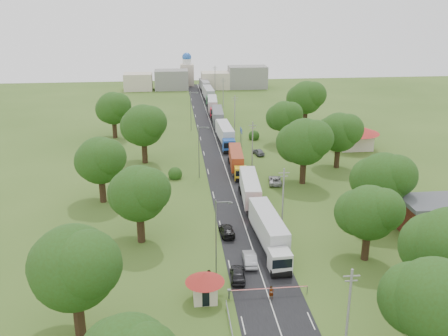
{
  "coord_description": "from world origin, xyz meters",
  "views": [
    {
      "loc": [
        -10.16,
        -72.98,
        32.25
      ],
      "look_at": [
        -1.22,
        11.32,
        3.0
      ],
      "focal_mm": 40.0,
      "sensor_mm": 36.0,
      "label": 1
    }
  ],
  "objects": [
    {
      "name": "tree_12",
      "position": [
        -16.01,
        25.17,
        7.85
      ],
      "size": [
        9.6,
        9.6,
        12.05
      ],
      "color": "#382616",
      "rests_on": "ground"
    },
    {
      "name": "info_sign",
      "position": [
        5.2,
        35.0,
        3.0
      ],
      "size": [
        0.12,
        3.1,
        4.1
      ],
      "color": "slate",
      "rests_on": "ground"
    },
    {
      "name": "tree_0",
      "position": [
        11.99,
        -37.84,
        7.22
      ],
      "size": [
        8.8,
        8.8,
        11.07
      ],
      "color": "#382616",
      "rests_on": "ground"
    },
    {
      "name": "car_lane_rear",
      "position": [
        -3.0,
        -9.22,
        0.67
      ],
      "size": [
        2.14,
        4.74,
        1.35
      ],
      "primitive_type": "imported",
      "rotation": [
        0.0,
        0.0,
        3.2
      ],
      "color": "black",
      "rests_on": "ground"
    },
    {
      "name": "lamp_0",
      "position": [
        -5.35,
        -20.0,
        5.55
      ],
      "size": [
        2.03,
        0.22,
        10.0
      ],
      "color": "slate",
      "rests_on": "ground"
    },
    {
      "name": "tree_6",
      "position": [
        14.99,
        35.14,
        6.6
      ],
      "size": [
        8.0,
        8.0,
        10.1
      ],
      "color": "#382616",
      "rests_on": "ground"
    },
    {
      "name": "tree_9",
      "position": [
        -20.01,
        -29.83,
        7.85
      ],
      "size": [
        9.6,
        9.6,
        12.05
      ],
      "color": "#382616",
      "rests_on": "ground"
    },
    {
      "name": "car_verge_near",
      "position": [
        8.0,
        10.33,
        0.67
      ],
      "size": [
        2.94,
        5.09,
        1.34
      ],
      "primitive_type": "imported",
      "rotation": [
        0.0,
        0.0,
        2.98
      ],
      "color": "#B6B6B6",
      "rests_on": "ground"
    },
    {
      "name": "tree_3",
      "position": [
        19.99,
        -7.84,
        7.22
      ],
      "size": [
        8.8,
        8.8,
        11.07
      ],
      "color": "#382616",
      "rests_on": "ground"
    },
    {
      "name": "distant_town",
      "position": [
        0.68,
        110.0,
        3.49
      ],
      "size": [
        52.0,
        8.0,
        8.0
      ],
      "color": "gray",
      "rests_on": "ground"
    },
    {
      "name": "tree_4",
      "position": [
        12.99,
        10.17,
        7.85
      ],
      "size": [
        9.6,
        9.6,
        12.05
      ],
      "color": "#382616",
      "rests_on": "ground"
    },
    {
      "name": "truck_7",
      "position": [
        1.67,
        103.74,
        2.11
      ],
      "size": [
        3.19,
        14.43,
        3.98
      ],
      "color": "silver",
      "rests_on": "ground"
    },
    {
      "name": "boom_barrier",
      "position": [
        -1.36,
        -25.0,
        0.89
      ],
      "size": [
        9.22,
        0.35,
        1.18
      ],
      "color": "slate",
      "rests_on": "ground"
    },
    {
      "name": "pole_0",
      "position": [
        5.5,
        -35.0,
        4.68
      ],
      "size": [
        1.6,
        0.24,
        9.0
      ],
      "color": "gray",
      "rests_on": "ground"
    },
    {
      "name": "lamp_1",
      "position": [
        -5.35,
        15.0,
        5.55
      ],
      "size": [
        2.03,
        0.22,
        10.0
      ],
      "color": "slate",
      "rests_on": "ground"
    },
    {
      "name": "tree_10",
      "position": [
        -15.01,
        -9.84,
        7.22
      ],
      "size": [
        8.8,
        8.8,
        11.07
      ],
      "color": "#382616",
      "rests_on": "ground"
    },
    {
      "name": "church",
      "position": [
        -4.0,
        118.0,
        5.39
      ],
      "size": [
        5.0,
        5.0,
        12.3
      ],
      "color": "beige",
      "rests_on": "ground"
    },
    {
      "name": "tree_13",
      "position": [
        -24.01,
        45.16,
        7.22
      ],
      "size": [
        8.8,
        8.8,
        11.07
      ],
      "color": "#382616",
      "rests_on": "ground"
    },
    {
      "name": "road",
      "position": [
        0.0,
        20.0,
        0.0
      ],
      "size": [
        8.0,
        200.0,
        0.04
      ],
      "primitive_type": "cube",
      "color": "black",
      "rests_on": "ground"
    },
    {
      "name": "ground",
      "position": [
        0.0,
        0.0,
        0.0
      ],
      "size": [
        260.0,
        260.0,
        0.0
      ],
      "primitive_type": "plane",
      "color": "#36551C",
      "rests_on": "ground"
    },
    {
      "name": "lamp_2",
      "position": [
        -5.35,
        50.0,
        5.55
      ],
      "size": [
        2.03,
        0.22,
        10.0
      ],
      "color": "slate",
      "rests_on": "ground"
    },
    {
      "name": "pole_5",
      "position": [
        5.5,
        105.0,
        4.68
      ],
      "size": [
        1.6,
        0.24,
        9.0
      ],
      "color": "gray",
      "rests_on": "ground"
    },
    {
      "name": "pole_1",
      "position": [
        5.5,
        -7.0,
        4.68
      ],
      "size": [
        1.6,
        0.24,
        9.0
      ],
      "color": "gray",
      "rests_on": "ground"
    },
    {
      "name": "tree_2",
      "position": [
        13.99,
        -17.86,
        6.6
      ],
      "size": [
        8.0,
        8.0,
        10.1
      ],
      "color": "#382616",
      "rests_on": "ground"
    },
    {
      "name": "truck_1",
      "position": [
        2.13,
        1.33,
        2.23
      ],
      "size": [
        3.41,
        15.2,
        4.2
      ],
      "color": "red",
      "rests_on": "ground"
    },
    {
      "name": "car_lane_mid",
      "position": [
        -1.0,
        -17.63,
        0.73
      ],
      "size": [
        1.73,
        4.51,
        1.47
      ],
      "primitive_type": "imported",
      "rotation": [
        0.0,
        0.0,
        3.1
      ],
      "color": "#A3A4AB",
      "rests_on": "ground"
    },
    {
      "name": "guard_booth",
      "position": [
        -7.2,
        -25.0,
        2.16
      ],
      "size": [
        4.4,
        4.4,
        3.45
      ],
      "color": "beige",
      "rests_on": "ground"
    },
    {
      "name": "tree_11",
      "position": [
        -22.01,
        5.16,
        7.22
      ],
      "size": [
        8.8,
        8.8,
        11.07
      ],
      "color": "#382616",
      "rests_on": "ground"
    },
    {
      "name": "house_brick",
      "position": [
        26.0,
        -12.0,
        2.65
      ],
      "size": [
        8.6,
        6.6,
        5.2
      ],
      "color": "maroon",
      "rests_on": "ground"
    },
    {
      "name": "truck_0",
      "position": [
        2.3,
        -13.55,
        2.31
      ],
      "size": [
        3.42,
        15.77,
        4.36
      ],
      "color": "silver",
      "rests_on": "ground"
    },
    {
      "name": "car_lane_front",
      "position": [
        -3.0,
        -21.12,
        0.74
      ],
      "size": [
        2.08,
        4.47,
        1.48
      ],
      "primitive_type": "imported",
      "rotation": [
        0.0,
        0.0,
        3.06
      ],
      "color": "black",
      "rests_on": "ground"
    },
    {
      "name": "truck_2",
      "position": [
        2.01,
        18.38,
        2.0
      ],
      "size": [
        3.06,
        13.68,
        3.78
      ],
      "color": "gold",
      "rests_on": "ground"
    },
    {
      "name": "tree_7",
      "position": [
        23.99,
        50.17,
        7.85
      ],
      "size": [
        9.6,
        9.6,
        12.05
      ],
      "color": "#382616",
      "rests_on": "ground"
    },
    {
      "name": "pole_2",
      "position": [
        5.5,
        21.0,
        4.68
      ],
      "size": [
        1.6,
        0.24,
        9.0
      ],
      "color": "gray",
      "rests_on": "ground"
    },
    {
      "name": "truck_5",
      "position": [
        1.64,
        69.34,
        2.21
      ],
      "size": [
        3.3,
        15.11,
        4.17
      ],
      "color": "#BA1C32",
      "rests_on": "ground"
    },
    {
      "name": "truck_6",
      "position": [
        1.83,
        86.47,
        2.25
      ],
      "size": [
        3.08,
        15.32,
        4.24
      ],
      "color": "#256434",
      "rests_on": "ground"
    },
    {
      "name": "car_verge_far",
      "position": [
        8.0,
        27.85,
        0.67
      ],
      "size": [
        2.38,
        4.2,
        1.35
      ],
      "primitive_type": "imported",
      "rotation": [
        0.0,
        0.0,
        3.35
      ],
      "color": "#5C5E64",
      "rests_on": "ground"
    },
    {
      "name": "pole_3",
      "position": [
        5.5,
        49.0,
        4.68
      ],
      "size": [
        1.6,
        0.24,
        9.0
      ],
      "color": "gray",
      "rests_on": "ground"
    },
    {
      "name": "tree_5",
      "position": [
        21.99,
        18.16,
        7.22
      ],
      "size": [
        8.8,
        8.8,
        11.07
      ],
      "color": "#382616",
      "rests_on": "ground"
    },
    {
      "name": "pole_4",
      "position": [
        5.5,
        77.0,
        4.68
      ],
      "size": [
        1.6,
        0.24,
        9.0
      ],
      "color": "gray",
      "rests_on": "ground"
    },
    {
      "name": "truck_3",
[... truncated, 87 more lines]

